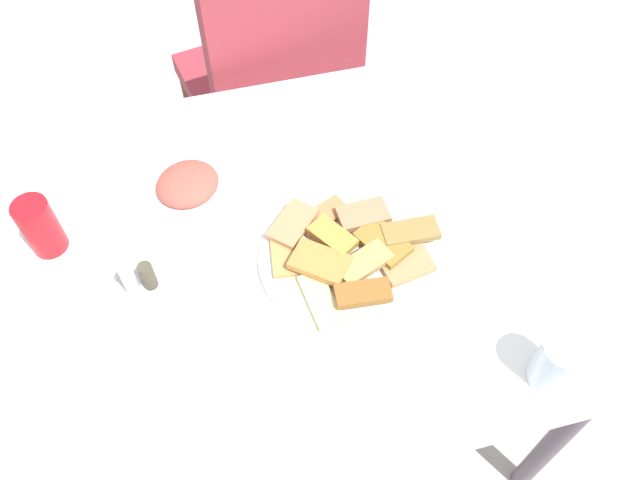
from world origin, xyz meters
TOP-DOWN VIEW (x-y plane):
  - ground_plane at (0.00, 0.00)m, footprint 6.00×6.00m
  - dining_table at (0.00, 0.00)m, footprint 1.04×0.89m
  - dining_chair at (0.08, 0.66)m, footprint 0.49×0.49m
  - pide_platter at (0.07, -0.06)m, footprint 0.34×0.33m
  - salad_plate_greens at (-0.19, 0.18)m, footprint 0.20×0.20m
  - soda_can at (-0.46, 0.11)m, footprint 0.09×0.09m
  - drinking_glass at (0.33, -0.36)m, footprint 0.07×0.07m
  - paper_napkin at (-0.14, -0.33)m, footprint 0.20×0.20m
  - fork at (-0.14, -0.35)m, footprint 0.16×0.06m
  - spoon at (-0.14, -0.32)m, footprint 0.17×0.05m
  - condiment_caddy at (-0.30, -0.03)m, footprint 0.09×0.09m

SIDE VIEW (x-z plane):
  - ground_plane at x=0.00m, z-range 0.00..0.00m
  - dining_chair at x=0.08m, z-range 0.06..0.97m
  - dining_table at x=0.00m, z-range 0.27..0.98m
  - paper_napkin at x=-0.14m, z-range 0.70..0.70m
  - fork at x=-0.14m, z-range 0.70..0.71m
  - spoon at x=-0.14m, z-range 0.70..0.71m
  - pide_platter at x=0.07m, z-range 0.69..0.74m
  - salad_plate_greens at x=-0.19m, z-range 0.70..0.74m
  - condiment_caddy at x=-0.30m, z-range 0.69..0.76m
  - drinking_glass at x=0.33m, z-range 0.70..0.81m
  - soda_can at x=-0.46m, z-range 0.70..0.82m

